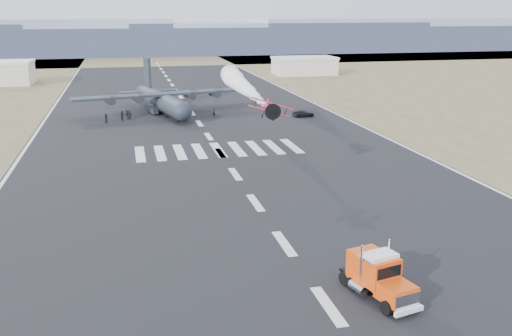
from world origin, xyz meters
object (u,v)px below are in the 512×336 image
object	(u,v)px
crew_b	(122,116)
hangar_right	(304,65)
aerobatic_biplane	(270,108)
crew_c	(127,114)
crew_a	(214,112)
transport_aircraft	(161,100)
crew_g	(129,115)
crew_e	(106,118)
crew_h	(166,114)
crew_d	(171,112)
crew_f	(129,115)
support_vehicle	(303,114)
semi_truck	(378,275)

from	to	relation	value
crew_b	hangar_right	bearing A→B (deg)	-85.51
hangar_right	aerobatic_biplane	size ratio (longest dim) A/B	3.78
hangar_right	crew_c	xyz separation A→B (m)	(-59.53, -69.36, -2.17)
aerobatic_biplane	crew_a	xyz separation A→B (m)	(0.17, 46.54, -8.48)
transport_aircraft	hangar_right	bearing A→B (deg)	38.61
crew_g	aerobatic_biplane	bearing A→B (deg)	90.35
hangar_right	crew_e	world-z (taller)	hangar_right
crew_c	crew_e	distance (m)	5.31
hangar_right	crew_h	world-z (taller)	hangar_right
crew_d	crew_g	size ratio (longest dim) A/B	0.91
crew_c	crew_e	world-z (taller)	crew_e
aerobatic_biplane	crew_f	distance (m)	51.69
hangar_right	crew_a	distance (m)	82.71
hangar_right	crew_d	distance (m)	85.53
support_vehicle	crew_g	xyz separation A→B (m)	(-34.82, 4.71, 0.29)
crew_e	crew_g	distance (m)	4.88
aerobatic_biplane	crew_h	distance (m)	48.95
crew_b	crew_d	bearing A→B (deg)	-121.69
crew_c	crew_d	distance (m)	8.95
crew_f	crew_c	bearing A→B (deg)	-43.45
transport_aircraft	crew_h	bearing A→B (deg)	-98.77
aerobatic_biplane	support_vehicle	bearing A→B (deg)	69.09
support_vehicle	crew_b	size ratio (longest dim) A/B	2.40
hangar_right	aerobatic_biplane	bearing A→B (deg)	-109.75
crew_g	crew_c	bearing A→B (deg)	-92.83
hangar_right	crew_f	distance (m)	91.32
crew_e	crew_f	world-z (taller)	crew_e
crew_c	crew_f	xyz separation A→B (m)	(0.43, -0.23, -0.06)
crew_c	crew_f	bearing A→B (deg)	153.44
crew_d	crew_h	size ratio (longest dim) A/B	1.07
aerobatic_biplane	crew_f	world-z (taller)	aerobatic_biplane
support_vehicle	hangar_right	bearing A→B (deg)	-24.74
semi_truck	crew_h	world-z (taller)	semi_truck
semi_truck	crew_f	world-z (taller)	semi_truck
crew_e	crew_a	bearing A→B (deg)	-55.09
crew_a	crew_e	world-z (taller)	crew_e
transport_aircraft	support_vehicle	xyz separation A→B (m)	(27.93, -11.19, -2.18)
aerobatic_biplane	crew_d	world-z (taller)	aerobatic_biplane
support_vehicle	crew_a	bearing A→B (deg)	69.32
hangar_right	aerobatic_biplane	distance (m)	125.22
crew_c	support_vehicle	bearing A→B (deg)	171.44
aerobatic_biplane	crew_f	bearing A→B (deg)	111.48
crew_d	crew_e	distance (m)	13.52
hangar_right	support_vehicle	size ratio (longest dim) A/B	4.56
aerobatic_biplane	crew_c	bearing A→B (deg)	111.84
hangar_right	semi_truck	bearing A→B (deg)	-105.66
crew_b	transport_aircraft	bearing A→B (deg)	-95.02
crew_e	crew_f	distance (m)	5.50
semi_truck	crew_b	distance (m)	80.28
semi_truck	support_vehicle	distance (m)	75.96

